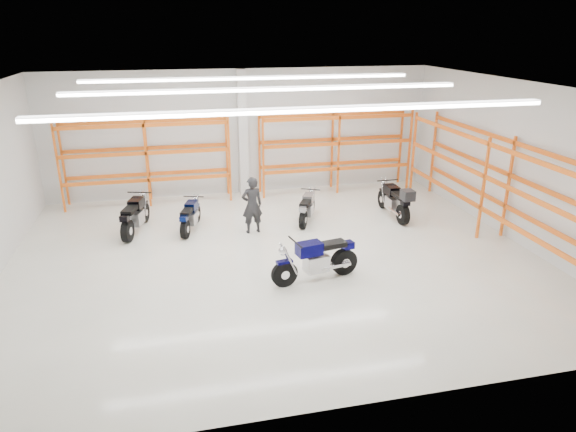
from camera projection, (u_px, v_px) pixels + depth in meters
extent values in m
plane|color=beige|center=(275.00, 257.00, 13.92)|extent=(14.00, 14.00, 0.00)
cube|color=silver|center=(242.00, 133.00, 18.63)|extent=(14.00, 0.02, 4.50)
cube|color=silver|center=(354.00, 285.00, 7.65)|extent=(14.00, 0.02, 4.50)
cube|color=silver|center=(516.00, 162.00, 14.59)|extent=(0.02, 12.00, 4.50)
cube|color=white|center=(274.00, 87.00, 12.36)|extent=(14.00, 12.00, 0.02)
cube|color=white|center=(305.00, 110.00, 9.65)|extent=(10.00, 0.22, 0.10)
cube|color=white|center=(270.00, 89.00, 12.85)|extent=(10.00, 0.22, 0.10)
cube|color=white|center=(251.00, 78.00, 15.59)|extent=(10.00, 0.22, 0.10)
cylinder|color=black|center=(284.00, 274.00, 12.23)|extent=(0.66, 0.25, 0.65)
cylinder|color=black|center=(344.00, 262.00, 12.85)|extent=(0.70, 0.32, 0.67)
cylinder|color=silver|center=(284.00, 274.00, 12.23)|extent=(0.24, 0.19, 0.22)
cylinder|color=silver|center=(344.00, 262.00, 12.85)|extent=(0.28, 0.26, 0.24)
cube|color=#040234|center=(284.00, 262.00, 12.12)|extent=(0.42, 0.24, 0.07)
cube|color=#B7B7BC|center=(316.00, 263.00, 12.51)|extent=(0.63, 0.49, 0.41)
cube|color=#A5A5AA|center=(331.00, 264.00, 12.71)|extent=(0.77, 0.28, 0.09)
cube|color=#040234|center=(309.00, 249.00, 12.29)|extent=(0.67, 0.48, 0.30)
cube|color=black|center=(332.00, 245.00, 12.53)|extent=(0.77, 0.46, 0.13)
cube|color=#040234|center=(348.00, 245.00, 12.73)|extent=(0.32, 0.29, 0.17)
cylinder|color=black|center=(295.00, 242.00, 12.07)|extent=(0.19, 0.75, 0.04)
sphere|color=silver|center=(283.00, 251.00, 12.01)|extent=(0.21, 0.21, 0.21)
cylinder|color=silver|center=(336.00, 266.00, 12.57)|extent=(0.82, 0.25, 0.10)
cylinder|color=black|center=(145.00, 213.00, 16.29)|extent=(0.29, 0.65, 0.63)
cylinder|color=black|center=(127.00, 231.00, 14.80)|extent=(0.36, 0.68, 0.66)
cylinder|color=silver|center=(145.00, 213.00, 16.29)|extent=(0.20, 0.24, 0.21)
cylinder|color=silver|center=(127.00, 231.00, 14.80)|extent=(0.27, 0.28, 0.23)
cube|color=black|center=(144.00, 203.00, 16.18)|extent=(0.26, 0.41, 0.06)
cube|color=#B7B7BC|center=(136.00, 218.00, 15.47)|extent=(0.51, 0.63, 0.40)
cube|color=#A5A5AA|center=(132.00, 226.00, 15.13)|extent=(0.32, 0.75, 0.08)
cube|color=black|center=(136.00, 203.00, 15.51)|extent=(0.51, 0.67, 0.30)
cube|color=black|center=(130.00, 210.00, 14.96)|extent=(0.49, 0.76, 0.13)
cube|color=black|center=(125.00, 218.00, 14.57)|extent=(0.30, 0.33, 0.17)
cylinder|color=black|center=(139.00, 192.00, 15.77)|extent=(0.72, 0.24, 0.04)
sphere|color=silver|center=(143.00, 194.00, 16.12)|extent=(0.20, 0.20, 0.20)
cylinder|color=silver|center=(125.00, 227.00, 15.10)|extent=(0.31, 0.79, 0.10)
cylinder|color=black|center=(197.00, 214.00, 16.33)|extent=(0.27, 0.55, 0.54)
cylinder|color=black|center=(185.00, 229.00, 15.05)|extent=(0.33, 0.58, 0.56)
cylinder|color=silver|center=(197.00, 214.00, 16.33)|extent=(0.18, 0.21, 0.18)
cylinder|color=silver|center=(185.00, 229.00, 15.05)|extent=(0.23, 0.24, 0.20)
cube|color=#030E3B|center=(196.00, 206.00, 16.23)|extent=(0.23, 0.35, 0.05)
cube|color=#B7B7BC|center=(191.00, 218.00, 15.63)|extent=(0.45, 0.55, 0.34)
cube|color=#A5A5AA|center=(188.00, 225.00, 15.34)|extent=(0.30, 0.64, 0.07)
cube|color=#030E3B|center=(191.00, 206.00, 15.66)|extent=(0.45, 0.58, 0.25)
cube|color=black|center=(187.00, 212.00, 15.19)|extent=(0.44, 0.65, 0.11)
cube|color=#030E3B|center=(184.00, 218.00, 14.86)|extent=(0.26, 0.28, 0.14)
cylinder|color=black|center=(194.00, 197.00, 15.88)|extent=(0.61, 0.22, 0.03)
sphere|color=silver|center=(196.00, 198.00, 16.18)|extent=(0.17, 0.17, 0.17)
cylinder|color=silver|center=(183.00, 225.00, 15.32)|extent=(0.28, 0.67, 0.08)
cylinder|color=black|center=(312.00, 206.00, 17.03)|extent=(0.34, 0.53, 0.54)
cylinder|color=black|center=(303.00, 220.00, 15.80)|extent=(0.39, 0.57, 0.56)
cylinder|color=silver|center=(312.00, 206.00, 17.03)|extent=(0.19, 0.22, 0.18)
cylinder|color=silver|center=(303.00, 220.00, 15.80)|extent=(0.25, 0.26, 0.20)
cube|color=gray|center=(312.00, 198.00, 16.94)|extent=(0.27, 0.35, 0.05)
cube|color=#B7B7BC|center=(307.00, 210.00, 16.35)|extent=(0.50, 0.57, 0.34)
cube|color=#A5A5AA|center=(305.00, 216.00, 16.07)|extent=(0.38, 0.61, 0.07)
cube|color=gray|center=(309.00, 198.00, 16.38)|extent=(0.50, 0.59, 0.25)
cube|color=black|center=(305.00, 203.00, 15.92)|extent=(0.51, 0.65, 0.11)
cube|color=gray|center=(303.00, 209.00, 15.60)|extent=(0.28, 0.30, 0.14)
cylinder|color=black|center=(311.00, 189.00, 16.59)|extent=(0.58, 0.31, 0.03)
sphere|color=silver|center=(312.00, 191.00, 16.89)|extent=(0.17, 0.17, 0.17)
cylinder|color=silver|center=(300.00, 216.00, 16.07)|extent=(0.37, 0.64, 0.08)
cylinder|color=black|center=(383.00, 199.00, 17.56)|extent=(0.13, 0.63, 0.63)
cylinder|color=black|center=(403.00, 214.00, 16.11)|extent=(0.19, 0.65, 0.65)
cylinder|color=silver|center=(383.00, 199.00, 17.56)|extent=(0.15, 0.21, 0.21)
cylinder|color=silver|center=(403.00, 214.00, 16.11)|extent=(0.21, 0.23, 0.23)
cube|color=black|center=(384.00, 190.00, 17.45)|extent=(0.16, 0.38, 0.06)
cube|color=#B7B7BC|center=(393.00, 203.00, 16.76)|extent=(0.38, 0.55, 0.40)
cube|color=#A5A5AA|center=(398.00, 210.00, 16.44)|extent=(0.13, 0.74, 0.08)
cube|color=black|center=(392.00, 190.00, 16.80)|extent=(0.36, 0.59, 0.29)
cube|color=black|center=(399.00, 195.00, 16.26)|extent=(0.32, 0.70, 0.13)
cube|color=black|center=(405.00, 202.00, 15.89)|extent=(0.23, 0.28, 0.17)
cylinder|color=black|center=(388.00, 180.00, 17.04)|extent=(0.74, 0.04, 0.04)
sphere|color=silver|center=(384.00, 182.00, 17.39)|extent=(0.20, 0.20, 0.20)
cylinder|color=silver|center=(394.00, 211.00, 16.36)|extent=(0.10, 0.79, 0.09)
cube|color=black|center=(408.00, 195.00, 15.68)|extent=(0.36, 0.40, 0.31)
imported|color=black|center=(252.00, 205.00, 15.29)|extent=(0.68, 0.49, 1.74)
cube|color=white|center=(243.00, 134.00, 18.46)|extent=(0.32, 0.32, 4.50)
cube|color=#F7571D|center=(63.00, 163.00, 17.49)|extent=(0.07, 0.07, 3.00)
cube|color=#F7571D|center=(59.00, 169.00, 16.76)|extent=(0.07, 0.07, 3.00)
cube|color=#F7571D|center=(148.00, 159.00, 18.07)|extent=(0.07, 0.07, 3.00)
cube|color=#F7571D|center=(147.00, 164.00, 17.34)|extent=(0.07, 0.07, 3.00)
cube|color=#F7571D|center=(227.00, 154.00, 18.65)|extent=(0.07, 0.07, 3.00)
cube|color=#F7571D|center=(229.00, 160.00, 17.92)|extent=(0.07, 0.07, 3.00)
cube|color=#F7571D|center=(149.00, 174.00, 18.27)|extent=(5.60, 0.07, 0.12)
cube|color=#F7571D|center=(148.00, 180.00, 17.54)|extent=(5.60, 0.07, 0.12)
cube|color=#F7571D|center=(147.00, 148.00, 17.94)|extent=(5.60, 0.07, 0.12)
cube|color=#F7571D|center=(146.00, 153.00, 17.21)|extent=(5.60, 0.07, 0.12)
cube|color=#F7571D|center=(144.00, 121.00, 17.62)|extent=(5.60, 0.07, 0.12)
cube|color=#F7571D|center=(143.00, 125.00, 16.89)|extent=(5.60, 0.07, 0.12)
cube|color=#F7571D|center=(259.00, 153.00, 18.90)|extent=(0.07, 0.07, 3.00)
cube|color=#F7571D|center=(263.00, 158.00, 18.17)|extent=(0.07, 0.07, 3.00)
cube|color=#F7571D|center=(332.00, 149.00, 19.48)|extent=(0.07, 0.07, 3.00)
cube|color=#F7571D|center=(339.00, 154.00, 18.75)|extent=(0.07, 0.07, 3.00)
cube|color=#F7571D|center=(400.00, 145.00, 20.06)|extent=(0.07, 0.07, 3.00)
cube|color=#F7571D|center=(409.00, 150.00, 19.33)|extent=(0.07, 0.07, 3.00)
cube|color=#F7571D|center=(332.00, 163.00, 19.68)|extent=(5.60, 0.07, 0.12)
cube|color=#F7571D|center=(338.00, 169.00, 18.95)|extent=(5.60, 0.07, 0.12)
cube|color=#F7571D|center=(332.00, 139.00, 19.35)|extent=(5.60, 0.07, 0.12)
cube|color=#F7571D|center=(339.00, 144.00, 18.62)|extent=(5.60, 0.07, 0.12)
cube|color=#F7571D|center=(333.00, 114.00, 19.03)|extent=(5.60, 0.07, 0.12)
cube|color=#F7571D|center=(340.00, 118.00, 18.29)|extent=(5.60, 0.07, 0.12)
cube|color=#F7571D|center=(508.00, 187.00, 14.83)|extent=(0.07, 0.07, 3.00)
cube|color=#F7571D|center=(483.00, 189.00, 14.66)|extent=(0.07, 0.07, 3.00)
cube|color=#F7571D|center=(433.00, 152.00, 18.94)|extent=(0.07, 0.07, 3.00)
cube|color=#F7571D|center=(413.00, 154.00, 18.78)|extent=(0.07, 0.07, 3.00)
cube|color=#F7571D|center=(505.00, 206.00, 15.02)|extent=(0.07, 9.00, 0.12)
cube|color=#F7571D|center=(481.00, 208.00, 14.86)|extent=(0.07, 9.00, 0.12)
cube|color=#F7571D|center=(510.00, 175.00, 14.70)|extent=(0.07, 9.00, 0.12)
cube|color=#F7571D|center=(485.00, 177.00, 14.53)|extent=(0.07, 9.00, 0.12)
cube|color=#F7571D|center=(515.00, 143.00, 14.37)|extent=(0.07, 9.00, 0.12)
cube|color=#F7571D|center=(489.00, 144.00, 14.20)|extent=(0.07, 9.00, 0.12)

